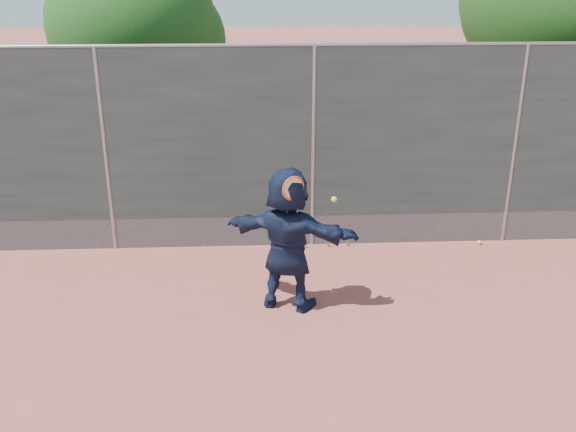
{
  "coord_description": "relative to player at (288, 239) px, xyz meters",
  "views": [
    {
      "loc": [
        -0.83,
        -5.53,
        4.06
      ],
      "look_at": [
        -0.46,
        1.62,
        1.22
      ],
      "focal_mm": 40.0,
      "sensor_mm": 36.0,
      "label": 1
    }
  ],
  "objects": [
    {
      "name": "tree_left",
      "position": [
        -2.39,
        4.93,
        2.03
      ],
      "size": [
        3.15,
        3.0,
        4.53
      ],
      "color": "#382314",
      "rests_on": "ground"
    },
    {
      "name": "player",
      "position": [
        0.0,
        0.0,
        0.0
      ],
      "size": [
        1.77,
        1.09,
        1.82
      ],
      "primitive_type": "imported",
      "rotation": [
        0.0,
        0.0,
        2.79
      ],
      "color": "#141D37",
      "rests_on": "ground"
    },
    {
      "name": "ground",
      "position": [
        0.46,
        -1.62,
        -0.91
      ],
      "size": [
        80.0,
        80.0,
        0.0
      ],
      "primitive_type": "plane",
      "color": "#9E4C42",
      "rests_on": "ground"
    },
    {
      "name": "ball_ground",
      "position": [
        3.05,
        1.73,
        -0.88
      ],
      "size": [
        0.07,
        0.07,
        0.07
      ],
      "primitive_type": "sphere",
      "color": "#B7DE31",
      "rests_on": "ground"
    },
    {
      "name": "swing_action",
      "position": [
        0.09,
        -0.2,
        0.69
      ],
      "size": [
        0.64,
        0.16,
        0.51
      ],
      "color": "#DD5514",
      "rests_on": "ground"
    },
    {
      "name": "weed_clump",
      "position": [
        0.76,
        1.76,
        -0.78
      ],
      "size": [
        0.68,
        0.07,
        0.3
      ],
      "color": "#387226",
      "rests_on": "ground"
    },
    {
      "name": "fence",
      "position": [
        0.46,
        1.88,
        0.67
      ],
      "size": [
        20.0,
        0.06,
        3.03
      ],
      "color": "#38423D",
      "rests_on": "ground"
    }
  ]
}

